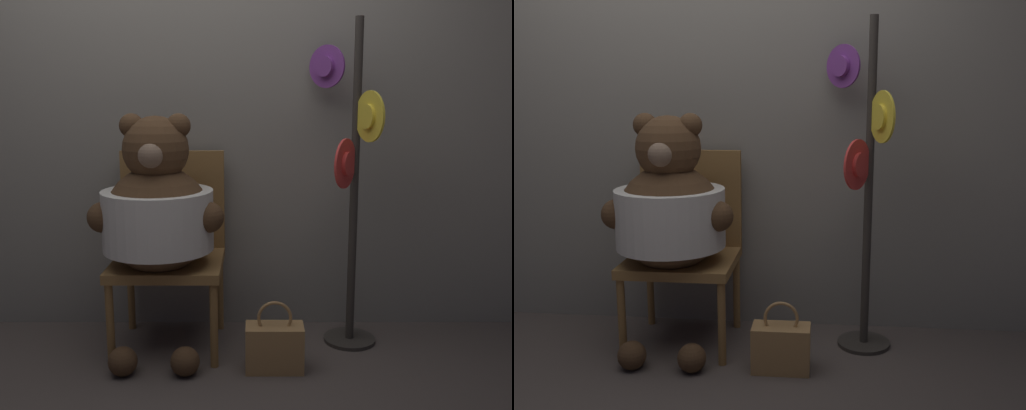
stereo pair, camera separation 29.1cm
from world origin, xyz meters
TOP-DOWN VIEW (x-y plane):
  - ground_plane at (0.00, 0.00)m, footprint 14.00×14.00m
  - wall_back at (0.00, 0.76)m, footprint 8.00×0.10m
  - chair at (-0.06, 0.48)m, footprint 0.57×0.53m
  - teddy_bear at (-0.09, 0.30)m, footprint 0.67×0.59m
  - hat_display_rack at (0.89, 0.43)m, footprint 0.37×0.45m
  - handbag_on_ground at (0.49, 0.12)m, footprint 0.28×0.14m

SIDE VIEW (x-z plane):
  - ground_plane at x=0.00m, z-range 0.00..0.00m
  - handbag_on_ground at x=0.49m, z-range -0.06..0.30m
  - chair at x=-0.06m, z-range 0.03..1.06m
  - teddy_bear at x=-0.09m, z-range 0.13..1.37m
  - hat_display_rack at x=0.89m, z-range 0.03..1.74m
  - wall_back at x=0.00m, z-range 0.00..2.33m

